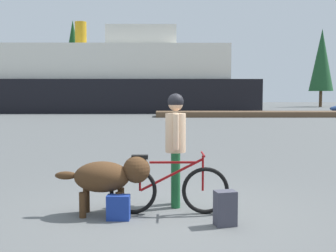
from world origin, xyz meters
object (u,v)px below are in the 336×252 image
at_px(bicycle, 168,189).
at_px(backpack, 225,208).
at_px(ferry_boat, 116,81).
at_px(person_cyclist, 176,138).
at_px(dog, 109,176).
at_px(handbag_pannier, 118,207).

xyz_separation_m(bicycle, backpack, (0.76, -0.55, -0.14)).
bearing_deg(bicycle, backpack, -36.11).
bearing_deg(ferry_boat, person_cyclist, -82.04).
bearing_deg(person_cyclist, backpack, -57.46).
distance_m(dog, ferry_boat, 35.35).
height_order(person_cyclist, dog, person_cyclist).
distance_m(bicycle, ferry_boat, 35.43).
xyz_separation_m(person_cyclist, backpack, (0.64, -1.00, -0.84)).
xyz_separation_m(person_cyclist, handbag_pannier, (-0.82, -0.73, -0.90)).
distance_m(person_cyclist, handbag_pannier, 1.42).
bearing_deg(handbag_pannier, bicycle, 21.69).
bearing_deg(person_cyclist, bicycle, -104.80).
relative_size(dog, handbag_pannier, 3.95).
relative_size(backpack, ferry_boat, 0.02).
relative_size(bicycle, person_cyclist, 0.99).
xyz_separation_m(handbag_pannier, ferry_boat, (-4.01, 35.30, 2.86)).
height_order(bicycle, backpack, bicycle).
relative_size(person_cyclist, backpack, 3.76).
height_order(bicycle, ferry_boat, ferry_boat).
bearing_deg(handbag_pannier, person_cyclist, 41.55).
relative_size(person_cyclist, ferry_boat, 0.07).
bearing_deg(ferry_boat, bicycle, -82.33).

